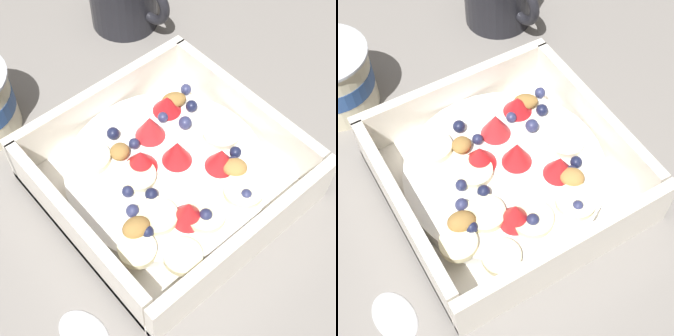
{
  "view_description": "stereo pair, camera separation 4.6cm",
  "coord_description": "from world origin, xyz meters",
  "views": [
    {
      "loc": [
        -0.18,
        -0.2,
        0.41
      ],
      "look_at": [
        -0.01,
        -0.0,
        0.03
      ],
      "focal_mm": 53.92,
      "sensor_mm": 36.0,
      "label": 1
    },
    {
      "loc": [
        -0.15,
        -0.23,
        0.41
      ],
      "look_at": [
        -0.01,
        -0.0,
        0.03
      ],
      "focal_mm": 53.92,
      "sensor_mm": 36.0,
      "label": 2
    }
  ],
  "objects": [
    {
      "name": "fruit_bowl",
      "position": [
        -0.01,
        -0.0,
        0.02
      ],
      "size": [
        0.21,
        0.21,
        0.06
      ],
      "color": "white",
      "rests_on": "ground"
    },
    {
      "name": "ground_plane",
      "position": [
        0.0,
        0.0,
        0.0
      ],
      "size": [
        2.4,
        2.4,
        0.0
      ],
      "primitive_type": "plane",
      "color": "gray"
    }
  ]
}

